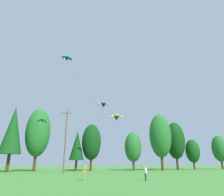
# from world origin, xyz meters

# --- Properties ---
(treeline_tree_d) EXTENTS (4.84, 4.84, 14.75)m
(treeline_tree_d) POSITION_xyz_m (-16.93, 47.99, 9.24)
(treeline_tree_d) COLOR #472D19
(treeline_tree_d) RESTS_ON ground_plane
(treeline_tree_e) EXTENTS (5.86, 5.86, 15.03)m
(treeline_tree_e) POSITION_xyz_m (-11.54, 49.96, 9.10)
(treeline_tree_e) COLOR #472D19
(treeline_tree_e) RESTS_ON ground_plane
(treeline_tree_f) EXTENTS (3.73, 3.73, 9.68)m
(treeline_tree_f) POSITION_xyz_m (-1.81, 49.76, 6.06)
(treeline_tree_f) COLOR #472D19
(treeline_tree_f) RESTS_ON ground_plane
(treeline_tree_g) EXTENTS (4.98, 4.98, 11.76)m
(treeline_tree_g) POSITION_xyz_m (1.98, 50.53, 7.12)
(treeline_tree_g) COLOR #472D19
(treeline_tree_g) RESTS_ON ground_plane
(treeline_tree_h) EXTENTS (4.41, 4.41, 9.65)m
(treeline_tree_h) POSITION_xyz_m (12.63, 47.92, 5.84)
(treeline_tree_h) COLOR #472D19
(treeline_tree_h) RESTS_ON ground_plane
(treeline_tree_i) EXTENTS (5.75, 5.75, 14.63)m
(treeline_tree_i) POSITION_xyz_m (19.92, 46.31, 8.86)
(treeline_tree_i) COLOR #472D19
(treeline_tree_i) RESTS_ON ground_plane
(treeline_tree_j) EXTENTS (5.39, 5.39, 13.30)m
(treeline_tree_j) POSITION_xyz_m (26.44, 49.67, 8.05)
(treeline_tree_j) COLOR #472D19
(treeline_tree_j) RESTS_ON ground_plane
(treeline_tree_k) EXTENTS (4.13, 4.13, 8.61)m
(treeline_tree_k) POSITION_xyz_m (32.63, 50.74, 5.21)
(treeline_tree_k) COLOR #472D19
(treeline_tree_k) RESTS_ON ground_plane
(treeline_tree_l) EXTENTS (4.47, 4.47, 9.88)m
(treeline_tree_l) POSITION_xyz_m (40.98, 49.07, 5.98)
(treeline_tree_l) COLOR #472D19
(treeline_tree_l) RESTS_ON ground_plane
(utility_pole) EXTENTS (2.20, 0.26, 12.20)m
(utility_pole) POSITION_xyz_m (-5.21, 37.88, 6.37)
(utility_pole) COLOR brown
(utility_pole) RESTS_ON ground_plane
(kite_flyer_near) EXTENTS (0.70, 0.72, 1.69)m
(kite_flyer_near) POSITION_xyz_m (-3.11, 23.25, 1.00)
(kite_flyer_near) COLOR gray
(kite_flyer_near) RESTS_ON ground_plane
(kite_flyer_mid) EXTENTS (0.27, 0.58, 1.69)m
(kite_flyer_mid) POSITION_xyz_m (3.87, 20.80, 0.99)
(kite_flyer_mid) COLOR #4C4C51
(kite_flyer_mid) RESTS_ON ground_plane
(parafoil_kite_high_lime_white) EXTENTS (10.29, 15.79, 10.61)m
(parafoil_kite_high_lime_white) POSITION_xyz_m (5.41, 38.50, 11.48)
(parafoil_kite_high_lime_white) COLOR #93D633
(parafoil_kite_mid_teal) EXTENTS (11.03, 17.06, 23.11)m
(parafoil_kite_mid_teal) POSITION_xyz_m (-6.11, 37.13, 23.63)
(parafoil_kite_mid_teal) COLOR teal
(parafoil_kite_far_purple) EXTENTS (7.69, 17.73, 13.68)m
(parafoil_kite_far_purple) POSITION_xyz_m (2.90, 40.47, 14.70)
(parafoil_kite_far_purple) COLOR purple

